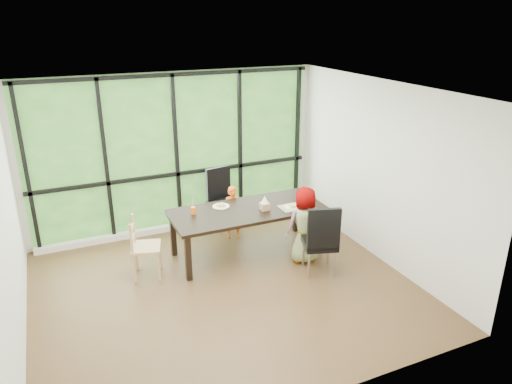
# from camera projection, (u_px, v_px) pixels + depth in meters

# --- Properties ---
(ground) EXTENTS (5.00, 5.00, 0.00)m
(ground) POSITION_uv_depth(u_px,v_px,m) (224.00, 288.00, 6.56)
(ground) COLOR black
(ground) RESTS_ON ground
(back_wall) EXTENTS (5.00, 0.00, 5.00)m
(back_wall) POSITION_uv_depth(u_px,v_px,m) (176.00, 153.00, 8.00)
(back_wall) COLOR silver
(back_wall) RESTS_ON ground
(foliage_backdrop) EXTENTS (4.80, 0.02, 2.65)m
(foliage_backdrop) POSITION_uv_depth(u_px,v_px,m) (176.00, 153.00, 7.98)
(foliage_backdrop) COLOR #26511D
(foliage_backdrop) RESTS_ON back_wall
(window_mullions) EXTENTS (4.80, 0.06, 2.65)m
(window_mullions) POSITION_uv_depth(u_px,v_px,m) (177.00, 154.00, 7.95)
(window_mullions) COLOR black
(window_mullions) RESTS_ON back_wall
(window_sill) EXTENTS (4.80, 0.12, 0.10)m
(window_sill) POSITION_uv_depth(u_px,v_px,m) (182.00, 225.00, 8.37)
(window_sill) COLOR silver
(window_sill) RESTS_ON ground
(dining_table) EXTENTS (2.42, 1.16, 0.75)m
(dining_table) POSITION_uv_depth(u_px,v_px,m) (248.00, 231.00, 7.40)
(dining_table) COLOR black
(dining_table) RESTS_ON ground
(chair_window_leather) EXTENTS (0.54, 0.54, 1.08)m
(chair_window_leather) POSITION_uv_depth(u_px,v_px,m) (224.00, 200.00, 8.19)
(chair_window_leather) COLOR black
(chair_window_leather) RESTS_ON ground
(chair_interior_leather) EXTENTS (0.58, 0.58, 1.08)m
(chair_interior_leather) POSITION_uv_depth(u_px,v_px,m) (320.00, 238.00, 6.80)
(chair_interior_leather) COLOR black
(chair_interior_leather) RESTS_ON ground
(chair_end_beech) EXTENTS (0.50, 0.51, 0.90)m
(chair_end_beech) POSITION_uv_depth(u_px,v_px,m) (146.00, 247.00, 6.73)
(chair_end_beech) COLOR tan
(chair_end_beech) RESTS_ON ground
(child_toddler) EXTENTS (0.38, 0.31, 0.91)m
(child_toddler) POSITION_uv_depth(u_px,v_px,m) (233.00, 212.00, 7.89)
(child_toddler) COLOR #E05C11
(child_toddler) RESTS_ON ground
(child_older) EXTENTS (0.61, 0.43, 1.18)m
(child_older) POSITION_uv_depth(u_px,v_px,m) (305.00, 225.00, 7.10)
(child_older) COLOR slate
(child_older) RESTS_ON ground
(placemat) EXTENTS (0.42, 0.31, 0.01)m
(placemat) POSITION_uv_depth(u_px,v_px,m) (293.00, 207.00, 7.33)
(placemat) COLOR tan
(placemat) RESTS_ON dining_table
(plate_far) EXTENTS (0.26, 0.26, 0.02)m
(plate_far) POSITION_uv_depth(u_px,v_px,m) (221.00, 206.00, 7.34)
(plate_far) COLOR white
(plate_far) RESTS_ON dining_table
(plate_near) EXTENTS (0.24, 0.24, 0.02)m
(plate_near) POSITION_uv_depth(u_px,v_px,m) (292.00, 207.00, 7.33)
(plate_near) COLOR white
(plate_near) RESTS_ON dining_table
(orange_cup) EXTENTS (0.07, 0.07, 0.11)m
(orange_cup) POSITION_uv_depth(u_px,v_px,m) (193.00, 211.00, 7.07)
(orange_cup) COLOR orange
(orange_cup) RESTS_ON dining_table
(green_cup) EXTENTS (0.07, 0.07, 0.12)m
(green_cup) POSITION_uv_depth(u_px,v_px,m) (312.00, 202.00, 7.39)
(green_cup) COLOR green
(green_cup) RESTS_ON dining_table
(tissue_box) EXTENTS (0.13, 0.13, 0.11)m
(tissue_box) POSITION_uv_depth(u_px,v_px,m) (265.00, 206.00, 7.22)
(tissue_box) COLOR tan
(tissue_box) RESTS_ON dining_table
(crepe_rolls_far) EXTENTS (0.15, 0.12, 0.04)m
(crepe_rolls_far) POSITION_uv_depth(u_px,v_px,m) (221.00, 205.00, 7.34)
(crepe_rolls_far) COLOR tan
(crepe_rolls_far) RESTS_ON plate_far
(crepe_rolls_near) EXTENTS (0.10, 0.12, 0.04)m
(crepe_rolls_near) POSITION_uv_depth(u_px,v_px,m) (292.00, 205.00, 7.32)
(crepe_rolls_near) COLOR tan
(crepe_rolls_near) RESTS_ON plate_near
(straw_white) EXTENTS (0.01, 0.04, 0.20)m
(straw_white) POSITION_uv_depth(u_px,v_px,m) (193.00, 205.00, 7.03)
(straw_white) COLOR white
(straw_white) RESTS_ON orange_cup
(straw_pink) EXTENTS (0.01, 0.04, 0.20)m
(straw_pink) POSITION_uv_depth(u_px,v_px,m) (313.00, 196.00, 7.35)
(straw_pink) COLOR pink
(straw_pink) RESTS_ON green_cup
(tissue) EXTENTS (0.12, 0.12, 0.11)m
(tissue) POSITION_uv_depth(u_px,v_px,m) (265.00, 200.00, 7.18)
(tissue) COLOR white
(tissue) RESTS_ON tissue_box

